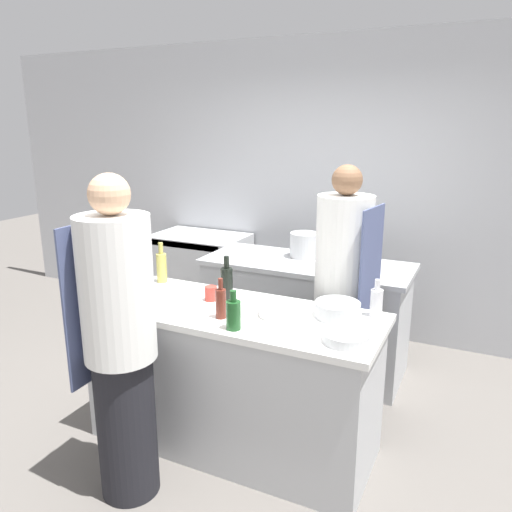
{
  "coord_description": "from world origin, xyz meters",
  "views": [
    {
      "loc": [
        1.36,
        -2.5,
        2.03
      ],
      "look_at": [
        0.0,
        0.35,
        1.18
      ],
      "focal_mm": 35.0,
      "sensor_mm": 36.0,
      "label": 1
    }
  ],
  "objects_px": {
    "bottle_wine": "(221,302)",
    "bowl_prep_small": "(282,310)",
    "bottle_sauce": "(233,314)",
    "stockpot": "(304,245)",
    "bottle_cooking_oil": "(376,302)",
    "chef_at_prep_near": "(120,344)",
    "bowl_wooden_salad": "(337,310)",
    "bowl_ceramic_blue": "(346,338)",
    "cup": "(211,293)",
    "chef_at_stove": "(342,297)",
    "bowl_mixing_large": "(122,293)",
    "oven_range": "(200,277)",
    "bottle_olive_oil": "(227,282)",
    "bottle_vinegar": "(162,267)"
  },
  "relations": [
    {
      "from": "bottle_wine",
      "to": "bowl_prep_small",
      "type": "bearing_deg",
      "value": 31.81
    },
    {
      "from": "bottle_sauce",
      "to": "stockpot",
      "type": "xyz_separation_m",
      "value": [
        -0.17,
        1.59,
        0.02
      ]
    },
    {
      "from": "bottle_cooking_oil",
      "to": "chef_at_prep_near",
      "type": "bearing_deg",
      "value": -141.72
    },
    {
      "from": "chef_at_prep_near",
      "to": "bowl_wooden_salad",
      "type": "bearing_deg",
      "value": -50.67
    },
    {
      "from": "bowl_ceramic_blue",
      "to": "cup",
      "type": "relative_size",
      "value": 2.59
    },
    {
      "from": "chef_at_stove",
      "to": "stockpot",
      "type": "xyz_separation_m",
      "value": [
        -0.54,
        0.72,
        0.14
      ]
    },
    {
      "from": "bottle_wine",
      "to": "bowl_mixing_large",
      "type": "height_order",
      "value": "bottle_wine"
    },
    {
      "from": "oven_range",
      "to": "bowl_mixing_large",
      "type": "xyz_separation_m",
      "value": [
        0.59,
        -1.89,
        0.51
      ]
    },
    {
      "from": "chef_at_prep_near",
      "to": "bottle_olive_oil",
      "type": "height_order",
      "value": "chef_at_prep_near"
    },
    {
      "from": "chef_at_stove",
      "to": "bottle_sauce",
      "type": "distance_m",
      "value": 0.96
    },
    {
      "from": "oven_range",
      "to": "stockpot",
      "type": "xyz_separation_m",
      "value": [
        1.3,
        -0.43,
        0.58
      ]
    },
    {
      "from": "bottle_olive_oil",
      "to": "bottle_wine",
      "type": "bearing_deg",
      "value": -67.36
    },
    {
      "from": "bowl_ceramic_blue",
      "to": "stockpot",
      "type": "height_order",
      "value": "stockpot"
    },
    {
      "from": "bottle_cooking_oil",
      "to": "bowl_mixing_large",
      "type": "height_order",
      "value": "bottle_cooking_oil"
    },
    {
      "from": "chef_at_stove",
      "to": "bowl_ceramic_blue",
      "type": "bearing_deg",
      "value": 25.45
    },
    {
      "from": "oven_range",
      "to": "bowl_ceramic_blue",
      "type": "height_order",
      "value": "bowl_ceramic_blue"
    },
    {
      "from": "bowl_mixing_large",
      "to": "bowl_wooden_salad",
      "type": "relative_size",
      "value": 0.93
    },
    {
      "from": "chef_at_prep_near",
      "to": "bottle_olive_oil",
      "type": "xyz_separation_m",
      "value": [
        0.21,
        0.79,
        0.14
      ]
    },
    {
      "from": "bottle_olive_oil",
      "to": "bottle_vinegar",
      "type": "relative_size",
      "value": 0.99
    },
    {
      "from": "oven_range",
      "to": "cup",
      "type": "distance_m",
      "value": 2.09
    },
    {
      "from": "bottle_olive_oil",
      "to": "bottle_sauce",
      "type": "relative_size",
      "value": 1.27
    },
    {
      "from": "bottle_cooking_oil",
      "to": "bowl_ceramic_blue",
      "type": "distance_m",
      "value": 0.44
    },
    {
      "from": "bottle_cooking_oil",
      "to": "bowl_ceramic_blue",
      "type": "bearing_deg",
      "value": -97.8
    },
    {
      "from": "bowl_prep_small",
      "to": "stockpot",
      "type": "bearing_deg",
      "value": 104.44
    },
    {
      "from": "bowl_ceramic_blue",
      "to": "bottle_sauce",
      "type": "bearing_deg",
      "value": -170.89
    },
    {
      "from": "bottle_sauce",
      "to": "bowl_wooden_salad",
      "type": "relative_size",
      "value": 0.85
    },
    {
      "from": "bowl_ceramic_blue",
      "to": "bowl_prep_small",
      "type": "bearing_deg",
      "value": 155.4
    },
    {
      "from": "stockpot",
      "to": "bowl_prep_small",
      "type": "bearing_deg",
      "value": -75.56
    },
    {
      "from": "bottle_olive_oil",
      "to": "bottle_wine",
      "type": "relative_size",
      "value": 1.18
    },
    {
      "from": "chef_at_stove",
      "to": "bottle_wine",
      "type": "height_order",
      "value": "chef_at_stove"
    },
    {
      "from": "bottle_cooking_oil",
      "to": "stockpot",
      "type": "xyz_separation_m",
      "value": [
        -0.83,
        1.07,
        0.01
      ]
    },
    {
      "from": "chef_at_prep_near",
      "to": "bottle_vinegar",
      "type": "relative_size",
      "value": 6.25
    },
    {
      "from": "bowl_mixing_large",
      "to": "cup",
      "type": "height_order",
      "value": "cup"
    },
    {
      "from": "oven_range",
      "to": "bowl_wooden_salad",
      "type": "xyz_separation_m",
      "value": [
        1.94,
        -1.6,
        0.52
      ]
    },
    {
      "from": "bottle_olive_oil",
      "to": "cup",
      "type": "bearing_deg",
      "value": -136.33
    },
    {
      "from": "bottle_vinegar",
      "to": "bottle_cooking_oil",
      "type": "xyz_separation_m",
      "value": [
        1.51,
        0.01,
        -0.02
      ]
    },
    {
      "from": "oven_range",
      "to": "bowl_wooden_salad",
      "type": "height_order",
      "value": "bowl_wooden_salad"
    },
    {
      "from": "bottle_sauce",
      "to": "bowl_mixing_large",
      "type": "bearing_deg",
      "value": 171.83
    },
    {
      "from": "chef_at_stove",
      "to": "cup",
      "type": "xyz_separation_m",
      "value": [
        -0.71,
        -0.54,
        0.09
      ]
    },
    {
      "from": "chef_at_stove",
      "to": "bowl_prep_small",
      "type": "xyz_separation_m",
      "value": [
        -0.2,
        -0.58,
        0.07
      ]
    },
    {
      "from": "chef_at_prep_near",
      "to": "bottle_cooking_oil",
      "type": "xyz_separation_m",
      "value": [
        1.14,
        0.9,
        0.12
      ]
    },
    {
      "from": "stockpot",
      "to": "chef_at_stove",
      "type": "bearing_deg",
      "value": -53.19
    },
    {
      "from": "bottle_olive_oil",
      "to": "bottle_wine",
      "type": "height_order",
      "value": "bottle_olive_oil"
    },
    {
      "from": "bottle_vinegar",
      "to": "cup",
      "type": "height_order",
      "value": "bottle_vinegar"
    },
    {
      "from": "oven_range",
      "to": "bottle_sauce",
      "type": "bearing_deg",
      "value": -53.88
    },
    {
      "from": "bottle_wine",
      "to": "bowl_ceramic_blue",
      "type": "xyz_separation_m",
      "value": [
        0.75,
        -0.02,
        -0.07
      ]
    },
    {
      "from": "bottle_olive_oil",
      "to": "bottle_vinegar",
      "type": "bearing_deg",
      "value": 169.6
    },
    {
      "from": "bottle_wine",
      "to": "bowl_prep_small",
      "type": "relative_size",
      "value": 0.9
    },
    {
      "from": "bowl_wooden_salad",
      "to": "stockpot",
      "type": "height_order",
      "value": "stockpot"
    },
    {
      "from": "bowl_mixing_large",
      "to": "stockpot",
      "type": "height_order",
      "value": "stockpot"
    }
  ]
}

